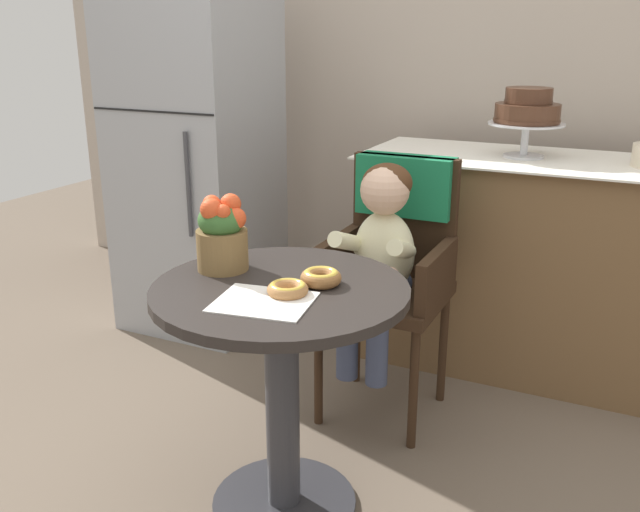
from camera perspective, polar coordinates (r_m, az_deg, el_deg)
ground_plane at (r=2.27m, az=-2.95°, el=-19.73°), size 8.00×8.00×0.00m
back_wall at (r=3.52m, az=11.83°, el=17.14°), size 4.80×0.10×2.70m
cafe_table at (r=2.00m, az=-3.19°, el=-8.17°), size 0.72×0.72×0.72m
wicker_chair at (r=2.56m, az=6.22°, el=0.94°), size 0.42×0.45×0.95m
seated_child at (r=2.41m, az=5.00°, el=0.81°), size 0.27×0.32×0.73m
paper_napkin at (r=1.80m, az=-4.68°, el=-3.79°), size 0.28×0.24×0.00m
donut_front at (r=1.91m, az=0.08°, el=-1.73°), size 0.12×0.12×0.04m
donut_mid at (r=1.84m, az=-2.68°, el=-2.69°), size 0.11×0.11×0.03m
flower_vase at (r=2.03m, az=-8.08°, el=2.03°), size 0.15×0.15×0.23m
display_counter at (r=3.03m, az=18.23°, el=-0.80°), size 1.56×0.62×0.90m
tiered_cake_stand at (r=2.92m, az=16.70°, el=11.30°), size 0.30×0.30×0.28m
refrigerator at (r=3.33m, az=-10.16°, el=8.53°), size 0.64×0.63×1.70m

